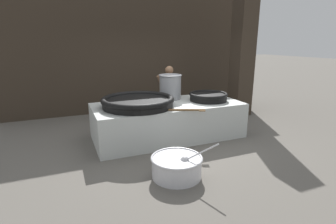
# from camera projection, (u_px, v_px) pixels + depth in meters

# --- Properties ---
(ground_plane) EXTENTS (60.00, 60.00, 0.00)m
(ground_plane) POSITION_uv_depth(u_px,v_px,m) (168.00, 137.00, 5.99)
(ground_plane) COLOR #666059
(back_wall) EXTENTS (7.94, 0.24, 3.69)m
(back_wall) POSITION_uv_depth(u_px,v_px,m) (133.00, 50.00, 7.98)
(back_wall) COLOR #382D23
(back_wall) RESTS_ON ground_plane
(support_pillar) EXTENTS (0.51, 0.51, 3.69)m
(support_pillar) POSITION_uv_depth(u_px,v_px,m) (243.00, 51.00, 7.38)
(support_pillar) COLOR #382D23
(support_pillar) RESTS_ON ground_plane
(hearth_platform) EXTENTS (3.26, 1.45, 0.78)m
(hearth_platform) POSITION_uv_depth(u_px,v_px,m) (168.00, 120.00, 5.89)
(hearth_platform) COLOR silver
(hearth_platform) RESTS_ON ground_plane
(giant_wok_near) EXTENTS (1.53, 1.53, 0.21)m
(giant_wok_near) POSITION_uv_depth(u_px,v_px,m) (138.00, 102.00, 5.48)
(giant_wok_near) COLOR black
(giant_wok_near) RESTS_ON hearth_platform
(giant_wok_far) EXTENTS (0.89, 0.89, 0.18)m
(giant_wok_far) POSITION_uv_depth(u_px,v_px,m) (208.00, 96.00, 6.06)
(giant_wok_far) COLOR black
(giant_wok_far) RESTS_ON hearth_platform
(stock_pot) EXTENTS (0.54, 0.54, 0.58)m
(stock_pot) POSITION_uv_depth(u_px,v_px,m) (170.00, 86.00, 6.19)
(stock_pot) COLOR gray
(stock_pot) RESTS_ON hearth_platform
(stirring_paddle) EXTENTS (1.16, 0.55, 0.04)m
(stirring_paddle) POSITION_uv_depth(u_px,v_px,m) (177.00, 110.00, 5.17)
(stirring_paddle) COLOR brown
(stirring_paddle) RESTS_ON hearth_platform
(cook) EXTENTS (0.39, 0.58, 1.50)m
(cook) POSITION_uv_depth(u_px,v_px,m) (169.00, 93.00, 6.82)
(cook) COLOR brown
(cook) RESTS_ON ground_plane
(prep_bowl_vegetables) EXTENTS (0.87, 0.91, 0.68)m
(prep_bowl_vegetables) POSITION_uv_depth(u_px,v_px,m) (177.00, 166.00, 4.17)
(prep_bowl_vegetables) COLOR silver
(prep_bowl_vegetables) RESTS_ON ground_plane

